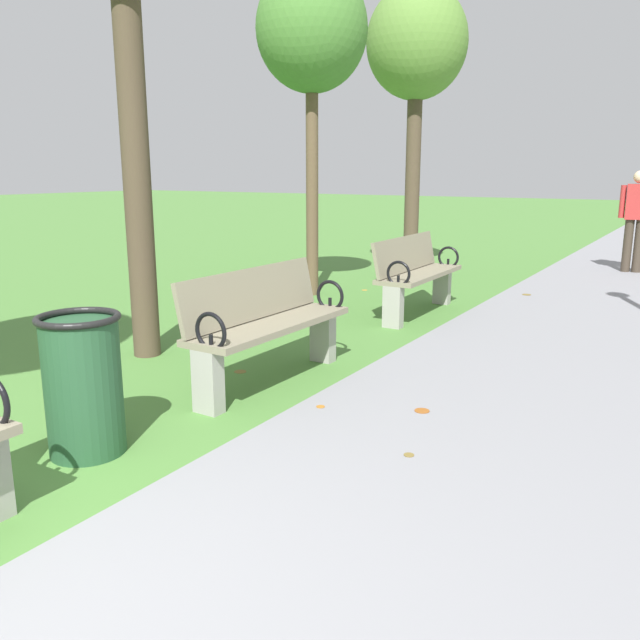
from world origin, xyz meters
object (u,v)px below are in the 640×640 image
object	(u,v)px
park_bench_3	(416,273)
tree_4	(417,48)
park_bench_2	(266,323)
tree_3	(312,33)
pedestrian_walking	(636,216)
trash_bin	(83,384)

from	to	relation	value
park_bench_3	tree_4	distance (m)	4.15
park_bench_2	park_bench_3	size ratio (longest dim) A/B	1.00
tree_3	pedestrian_walking	xyz separation A→B (m)	(3.46, 4.30, -2.38)
tree_3	trash_bin	distance (m)	5.96
pedestrian_walking	trash_bin	size ratio (longest dim) A/B	1.93
tree_4	trash_bin	distance (m)	7.89
park_bench_2	tree_3	size ratio (longest dim) A/B	0.39
park_bench_3	pedestrian_walking	distance (m)	5.08
tree_4	tree_3	bearing A→B (deg)	-101.50
tree_3	tree_4	world-z (taller)	tree_4
tree_3	tree_4	xyz separation A→B (m)	(0.45, 2.23, 0.11)
park_bench_3	tree_3	distance (m)	3.31
park_bench_2	pedestrian_walking	bearing A→B (deg)	76.96
tree_3	park_bench_3	bearing A→B (deg)	-14.42
park_bench_2	trash_bin	distance (m)	1.62
trash_bin	park_bench_3	bearing A→B (deg)	88.15
park_bench_3	tree_4	xyz separation A→B (m)	(-1.23, 2.66, 2.94)
park_bench_3	tree_4	size ratio (longest dim) A/B	0.37
park_bench_2	park_bench_3	distance (m)	2.94
park_bench_2	trash_bin	size ratio (longest dim) A/B	1.92
tree_4	pedestrian_walking	bearing A→B (deg)	34.65
pedestrian_walking	trash_bin	distance (m)	9.51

